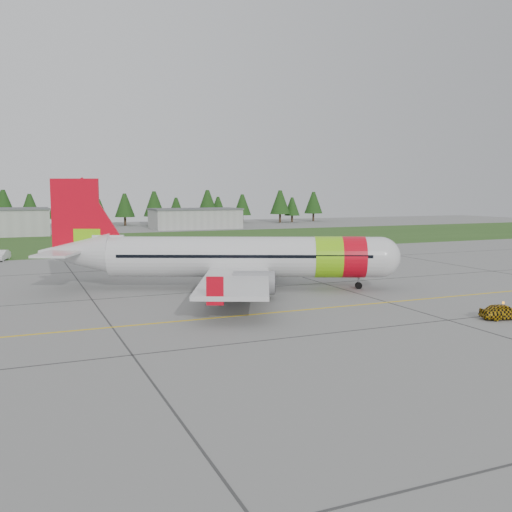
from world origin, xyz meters
name	(u,v)px	position (x,y,z in m)	size (l,w,h in m)	color
ground	(339,332)	(0.00, 0.00, 0.00)	(320.00, 320.00, 0.00)	gray
aircraft	(236,257)	(-0.17, 20.55, 3.33)	(36.10, 34.27, 11.54)	silver
follow_me_car	(504,297)	(14.31, -1.41, 1.83)	(1.47, 1.25, 3.66)	#D09B0B
service_van	(0,245)	(-23.56, 57.24, 2.34)	(1.63, 1.54, 4.67)	silver
grass_strip	(129,242)	(0.00, 82.00, 0.01)	(320.00, 50.00, 0.03)	#30561E
taxi_guideline	(290,311)	(0.00, 8.00, 0.01)	(120.00, 0.25, 0.02)	gold
hangar_east	(195,219)	(25.00, 118.00, 2.60)	(24.00, 12.00, 5.20)	#A8A8A3
treeline	(93,209)	(0.00, 138.00, 5.00)	(160.00, 8.00, 10.00)	#1C3F14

